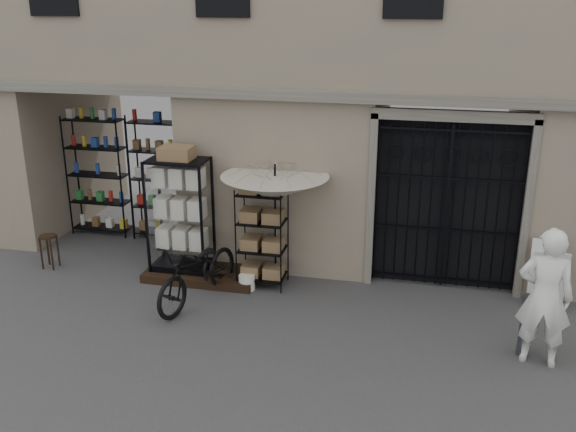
% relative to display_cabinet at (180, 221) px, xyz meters
% --- Properties ---
extents(ground, '(80.00, 80.00, 0.00)m').
position_rel_display_cabinet_xyz_m(ground, '(2.78, -1.58, -1.05)').
color(ground, black).
rests_on(ground, ground).
extents(main_building, '(14.00, 4.00, 9.00)m').
position_rel_display_cabinet_xyz_m(main_building, '(2.78, 2.42, 3.45)').
color(main_building, gray).
rests_on(main_building, ground).
extents(shop_recess, '(3.00, 1.70, 3.00)m').
position_rel_display_cabinet_xyz_m(shop_recess, '(-1.72, 1.22, 0.45)').
color(shop_recess, black).
rests_on(shop_recess, ground).
extents(shop_shelving, '(2.70, 0.50, 2.50)m').
position_rel_display_cabinet_xyz_m(shop_shelving, '(-1.77, 1.72, 0.20)').
color(shop_shelving, black).
rests_on(shop_shelving, ground).
extents(iron_gate, '(2.50, 0.21, 3.00)m').
position_rel_display_cabinet_xyz_m(iron_gate, '(4.53, 0.69, 0.45)').
color(iron_gate, black).
rests_on(iron_gate, ground).
extents(step_platform, '(2.00, 0.90, 0.15)m').
position_rel_display_cabinet_xyz_m(step_platform, '(0.38, -0.03, -0.98)').
color(step_platform, black).
rests_on(step_platform, ground).
extents(display_cabinet, '(1.03, 0.67, 2.17)m').
position_rel_display_cabinet_xyz_m(display_cabinet, '(0.00, 0.00, 0.00)').
color(display_cabinet, black).
rests_on(display_cabinet, step_platform).
extents(wire_rack, '(0.91, 0.76, 1.78)m').
position_rel_display_cabinet_xyz_m(wire_rack, '(1.50, -0.05, -0.18)').
color(wire_rack, black).
rests_on(wire_rack, ground).
extents(market_umbrella, '(1.62, 1.66, 2.59)m').
position_rel_display_cabinet_xyz_m(market_umbrella, '(1.70, 0.06, 0.81)').
color(market_umbrella, black).
rests_on(market_umbrella, ground).
extents(white_bucket, '(0.33, 0.33, 0.27)m').
position_rel_display_cabinet_xyz_m(white_bucket, '(1.28, -0.31, -0.92)').
color(white_bucket, white).
rests_on(white_bucket, ground).
extents(bicycle, '(0.99, 1.24, 2.06)m').
position_rel_display_cabinet_xyz_m(bicycle, '(0.65, -0.91, -1.05)').
color(bicycle, black).
rests_on(bicycle, ground).
extents(wooden_stool, '(0.38, 0.38, 0.63)m').
position_rel_display_cabinet_xyz_m(wooden_stool, '(-2.53, -0.19, -0.72)').
color(wooden_stool, black).
rests_on(wooden_stool, ground).
extents(steel_bollard, '(0.18, 0.18, 0.91)m').
position_rel_display_cabinet_xyz_m(steel_bollard, '(5.65, -1.48, -0.59)').
color(steel_bollard, '#494E56').
rests_on(steel_bollard, ground).
extents(shopkeeper, '(0.99, 2.06, 0.47)m').
position_rel_display_cabinet_xyz_m(shopkeeper, '(5.82, -1.64, -1.05)').
color(shopkeeper, white).
rests_on(shopkeeper, ground).
extents(easel_sign, '(0.56, 0.63, 1.09)m').
position_rel_display_cabinet_xyz_m(easel_sign, '(6.14, 0.00, -0.49)').
color(easel_sign, silver).
rests_on(easel_sign, ground).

